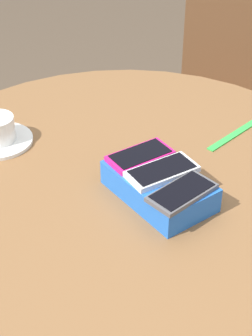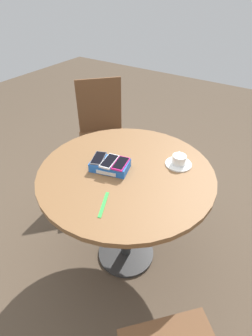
# 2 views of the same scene
# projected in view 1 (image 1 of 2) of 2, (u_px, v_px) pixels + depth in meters

# --- Properties ---
(round_table) EXTENTS (0.99, 0.99, 0.76)m
(round_table) POSITION_uv_depth(u_px,v_px,m) (126.00, 220.00, 1.20)
(round_table) COLOR #2D2D2D
(round_table) RESTS_ON ground_plane
(phone_box) EXTENTS (0.23, 0.18, 0.05)m
(phone_box) POSITION_uv_depth(u_px,v_px,m) (159.00, 186.00, 1.06)
(phone_box) COLOR blue
(phone_box) RESTS_ON round_table
(phone_gray) EXTENTS (0.11, 0.14, 0.01)m
(phone_gray) POSITION_uv_depth(u_px,v_px,m) (182.00, 192.00, 1.00)
(phone_gray) COLOR #515156
(phone_gray) RESTS_ON phone_box
(phone_white) EXTENTS (0.09, 0.14, 0.01)m
(phone_white) POSITION_uv_depth(u_px,v_px,m) (162.00, 171.00, 1.05)
(phone_white) COLOR silver
(phone_white) RESTS_ON phone_box
(phone_magenta) EXTENTS (0.09, 0.14, 0.01)m
(phone_magenta) POSITION_uv_depth(u_px,v_px,m) (140.00, 156.00, 1.09)
(phone_magenta) COLOR #D11975
(phone_magenta) RESTS_ON phone_box
(lanyard_strap) EXTENTS (0.08, 0.16, 0.00)m
(lanyard_strap) POSITION_uv_depth(u_px,v_px,m) (233.00, 135.00, 1.26)
(lanyard_strap) COLOR green
(lanyard_strap) RESTS_ON round_table
(chair_far_side) EXTENTS (0.56, 0.56, 0.89)m
(chair_far_side) POSITION_uv_depth(u_px,v_px,m) (222.00, 104.00, 2.01)
(chair_far_side) COLOR brown
(chair_far_side) RESTS_ON ground_plane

